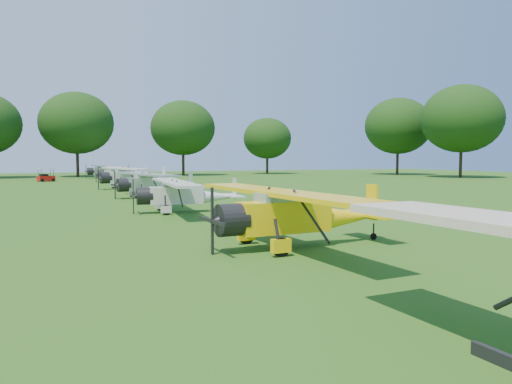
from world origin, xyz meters
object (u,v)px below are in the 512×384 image
aircraft_4 (153,182)px  golf_cart (46,177)px  aircraft_5 (131,175)px  aircraft_3 (184,192)px  aircraft_2 (297,211)px  aircraft_7 (107,170)px  aircraft_6 (121,172)px

aircraft_4 → golf_cart: bearing=95.1°
aircraft_5 → aircraft_3: bearing=-101.2°
aircraft_2 → aircraft_3: 11.71m
aircraft_7 → aircraft_6: bearing=-95.0°
aircraft_6 → aircraft_4: bearing=-94.0°
aircraft_2 → aircraft_3: bearing=90.3°
aircraft_4 → aircraft_5: (0.24, 11.31, 0.10)m
aircraft_4 → aircraft_5: size_ratio=0.92×
golf_cart → aircraft_2: bearing=-103.5°
aircraft_2 → aircraft_7: bearing=86.2°
aircraft_3 → golf_cart: bearing=104.3°
aircraft_5 → aircraft_2: bearing=-99.3°
aircraft_2 → aircraft_5: 33.64m
aircraft_5 → aircraft_7: bearing=79.2°
aircraft_2 → aircraft_6: (0.98, 46.60, -0.05)m
aircraft_3 → aircraft_6: aircraft_6 is taller
aircraft_4 → aircraft_5: 11.31m
aircraft_5 → aircraft_7: (0.75, 25.40, -0.08)m
aircraft_5 → golf_cart: size_ratio=5.08×
aircraft_3 → aircraft_5: (0.77, 21.95, 0.17)m
aircraft_3 → aircraft_4: (0.53, 10.64, 0.07)m
aircraft_4 → golf_cart: 30.19m
aircraft_3 → golf_cart: aircraft_3 is taller
aircraft_4 → aircraft_6: size_ratio=1.01×
aircraft_2 → aircraft_3: aircraft_2 is taller
aircraft_4 → golf_cart: (-7.18, 29.31, -0.61)m
aircraft_4 → aircraft_6: aircraft_6 is taller
aircraft_3 → aircraft_6: bearing=92.2°
aircraft_7 → aircraft_5: bearing=-97.3°
aircraft_6 → aircraft_7: bearing=89.3°
aircraft_5 → aircraft_6: bearing=77.0°
aircraft_2 → aircraft_7: (0.85, 59.04, -0.03)m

